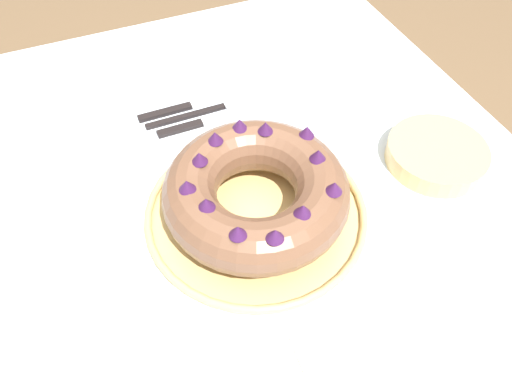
{
  "coord_description": "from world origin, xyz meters",
  "views": [
    {
      "loc": [
        0.42,
        -0.15,
        1.4
      ],
      "look_at": [
        -0.02,
        0.03,
        0.83
      ],
      "focal_mm": 35.0,
      "sensor_mm": 36.0,
      "label": 1
    }
  ],
  "objects_px": {
    "fork": "(210,110)",
    "serving_dish": "(256,213)",
    "bundt_cake": "(256,192)",
    "napkin": "(350,379)",
    "serving_knife": "(189,106)",
    "cake_knife": "(200,123)",
    "side_bowl": "(436,154)"
  },
  "relations": [
    {
      "from": "serving_dish",
      "to": "bundt_cake",
      "type": "bearing_deg",
      "value": 30.24
    },
    {
      "from": "serving_dish",
      "to": "cake_knife",
      "type": "bearing_deg",
      "value": -177.45
    },
    {
      "from": "fork",
      "to": "napkin",
      "type": "distance_m",
      "value": 0.55
    },
    {
      "from": "fork",
      "to": "serving_dish",
      "type": "bearing_deg",
      "value": -4.07
    },
    {
      "from": "serving_knife",
      "to": "side_bowl",
      "type": "distance_m",
      "value": 0.46
    },
    {
      "from": "cake_knife",
      "to": "napkin",
      "type": "bearing_deg",
      "value": -3.59
    },
    {
      "from": "bundt_cake",
      "to": "napkin",
      "type": "xyz_separation_m",
      "value": [
        0.28,
        0.01,
        -0.06
      ]
    },
    {
      "from": "serving_dish",
      "to": "napkin",
      "type": "height_order",
      "value": "serving_dish"
    },
    {
      "from": "fork",
      "to": "side_bowl",
      "type": "xyz_separation_m",
      "value": [
        0.28,
        0.32,
        0.01
      ]
    },
    {
      "from": "bundt_cake",
      "to": "cake_knife",
      "type": "bearing_deg",
      "value": -177.44
    },
    {
      "from": "napkin",
      "to": "bundt_cake",
      "type": "bearing_deg",
      "value": -177.85
    },
    {
      "from": "cake_knife",
      "to": "serving_dish",
      "type": "bearing_deg",
      "value": -3.37
    },
    {
      "from": "serving_dish",
      "to": "serving_knife",
      "type": "distance_m",
      "value": 0.3
    },
    {
      "from": "serving_dish",
      "to": "side_bowl",
      "type": "xyz_separation_m",
      "value": [
        0.01,
        0.33,
        0.01
      ]
    },
    {
      "from": "cake_knife",
      "to": "side_bowl",
      "type": "distance_m",
      "value": 0.42
    },
    {
      "from": "fork",
      "to": "napkin",
      "type": "relative_size",
      "value": 1.42
    },
    {
      "from": "serving_knife",
      "to": "napkin",
      "type": "bearing_deg",
      "value": 5.84
    },
    {
      "from": "cake_knife",
      "to": "side_bowl",
      "type": "xyz_separation_m",
      "value": [
        0.25,
        0.34,
        0.01
      ]
    },
    {
      "from": "serving_dish",
      "to": "cake_knife",
      "type": "height_order",
      "value": "serving_dish"
    },
    {
      "from": "fork",
      "to": "serving_knife",
      "type": "height_order",
      "value": "serving_knife"
    },
    {
      "from": "side_bowl",
      "to": "serving_dish",
      "type": "bearing_deg",
      "value": -91.03
    },
    {
      "from": "bundt_cake",
      "to": "napkin",
      "type": "bearing_deg",
      "value": 2.15
    },
    {
      "from": "serving_knife",
      "to": "side_bowl",
      "type": "bearing_deg",
      "value": 52.41
    },
    {
      "from": "bundt_cake",
      "to": "serving_knife",
      "type": "xyz_separation_m",
      "value": [
        -0.3,
        -0.02,
        -0.06
      ]
    },
    {
      "from": "serving_knife",
      "to": "side_bowl",
      "type": "relative_size",
      "value": 1.35
    },
    {
      "from": "bundt_cake",
      "to": "side_bowl",
      "type": "height_order",
      "value": "bundt_cake"
    },
    {
      "from": "serving_knife",
      "to": "bundt_cake",
      "type": "bearing_deg",
      "value": 6.24
    },
    {
      "from": "cake_knife",
      "to": "side_bowl",
      "type": "relative_size",
      "value": 1.12
    },
    {
      "from": "fork",
      "to": "side_bowl",
      "type": "bearing_deg",
      "value": 48.54
    },
    {
      "from": "serving_knife",
      "to": "cake_knife",
      "type": "distance_m",
      "value": 0.05
    },
    {
      "from": "napkin",
      "to": "serving_knife",
      "type": "bearing_deg",
      "value": -177.43
    },
    {
      "from": "cake_knife",
      "to": "napkin",
      "type": "xyz_separation_m",
      "value": [
        0.52,
        0.02,
        -0.0
      ]
    }
  ]
}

